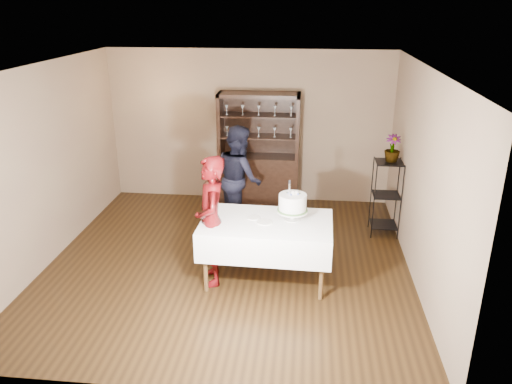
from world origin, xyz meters
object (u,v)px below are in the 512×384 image
cake_table (266,235)px  potted_plant (392,148)px  plant_etagere (386,195)px  china_hutch (259,168)px  woman (211,221)px  cake (293,204)px  man (239,178)px

cake_table → potted_plant: 2.48m
plant_etagere → cake_table: bearing=-137.4°
plant_etagere → potted_plant: 0.74m
china_hutch → cake_table: 2.65m
woman → cake_table: bearing=84.0°
potted_plant → plant_etagere: bearing=-148.4°
woman → cake: woman is taller
cake_table → man: bearing=109.8°
potted_plant → woman: bearing=-145.0°
woman → cake: (1.01, 0.20, 0.20)m
man → woman: bearing=149.9°
china_hutch → cake_table: bearing=-82.1°
china_hutch → potted_plant: (2.11, -1.03, 0.73)m
plant_etagere → man: 2.29m
cake_table → potted_plant: (1.75, 1.60, 0.75)m
plant_etagere → woman: (-2.41, -1.69, 0.20)m
potted_plant → cake: bearing=-133.4°
plant_etagere → cake: size_ratio=2.21×
woman → potted_plant: bearing=109.6°
cake → cake_table: bearing=-164.7°
cake → potted_plant: size_ratio=1.32×
plant_etagere → cake_table: (-1.72, -1.58, -0.01)m
man → potted_plant: man is taller
cake → potted_plant: bearing=46.6°
china_hutch → woman: (-0.33, -2.74, 0.19)m
plant_etagere → potted_plant: size_ratio=2.93×
china_hutch → cake: size_ratio=3.68×
china_hutch → man: china_hutch is taller
cake_table → woman: bearing=-170.6°
plant_etagere → potted_plant: potted_plant is taller
man → potted_plant: size_ratio=4.12×
woman → cake: size_ratio=3.14×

